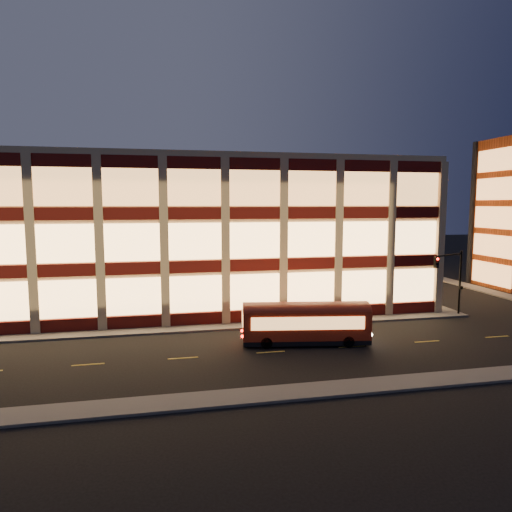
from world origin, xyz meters
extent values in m
plane|color=black|center=(0.00, 0.00, 0.00)|extent=(200.00, 200.00, 0.00)
cube|color=#514F4C|center=(-3.00, 1.00, 0.07)|extent=(54.00, 2.00, 0.15)
cube|color=#514F4C|center=(23.00, 17.00, 0.07)|extent=(2.00, 30.00, 0.15)
cube|color=#514F4C|center=(34.00, 17.00, 0.07)|extent=(2.00, 30.00, 0.15)
cube|color=#514F4C|center=(0.00, -13.00, 0.07)|extent=(100.00, 2.00, 0.15)
cube|color=tan|center=(-3.00, 17.00, 7.00)|extent=(50.00, 30.00, 14.00)
cube|color=tan|center=(-3.00, 17.00, 14.25)|extent=(50.40, 30.40, 0.50)
cube|color=#470C0A|center=(-3.00, 1.88, 0.65)|extent=(50.10, 0.25, 1.00)
cube|color=#FCB969|center=(-3.00, 1.90, 2.75)|extent=(49.00, 0.20, 3.00)
cube|color=#470C0A|center=(22.12, 17.00, 0.65)|extent=(0.25, 30.10, 1.00)
cube|color=#FCB969|center=(22.10, 17.00, 2.75)|extent=(0.20, 29.00, 3.00)
cube|color=#470C0A|center=(-3.00, 1.88, 5.05)|extent=(50.10, 0.25, 1.00)
cube|color=#FCB969|center=(-3.00, 1.90, 7.15)|extent=(49.00, 0.20, 3.00)
cube|color=#470C0A|center=(22.12, 17.00, 5.05)|extent=(0.25, 30.10, 1.00)
cube|color=#FCB969|center=(22.10, 17.00, 7.15)|extent=(0.20, 29.00, 3.00)
cube|color=#470C0A|center=(-3.00, 1.88, 9.45)|extent=(50.10, 0.25, 1.00)
cube|color=#FCB969|center=(-3.00, 1.90, 11.55)|extent=(49.00, 0.20, 3.00)
cube|color=#470C0A|center=(22.12, 17.00, 9.45)|extent=(0.25, 30.10, 1.00)
cube|color=#FCB969|center=(22.10, 17.00, 11.55)|extent=(0.20, 29.00, 3.00)
cube|color=black|center=(36.00, 16.00, 9.00)|extent=(0.60, 0.60, 18.00)
cube|color=#FFA859|center=(35.92, 12.00, 1.80)|extent=(0.16, 6.60, 2.60)
cube|color=#FFA859|center=(35.92, 12.00, 5.20)|extent=(0.16, 6.60, 2.60)
cube|color=#FFA859|center=(35.92, 12.00, 8.60)|extent=(0.16, 6.60, 2.60)
cube|color=#FFA859|center=(35.92, 12.00, 12.00)|extent=(0.16, 6.60, 2.60)
cube|color=#FFA859|center=(35.92, 12.00, 15.40)|extent=(0.16, 6.60, 2.60)
cylinder|color=black|center=(23.50, 0.80, 3.00)|extent=(0.18, 0.18, 6.00)
cylinder|color=black|center=(21.75, 0.05, 5.70)|extent=(3.56, 1.63, 0.14)
cube|color=black|center=(20.00, -0.70, 5.20)|extent=(0.32, 0.32, 0.95)
sphere|color=#FF0C05|center=(20.00, -0.88, 5.50)|extent=(0.20, 0.20, 0.20)
cube|color=black|center=(23.50, 0.60, 2.60)|extent=(0.25, 0.18, 0.28)
cube|color=#951C08|center=(6.96, -4.62, 1.56)|extent=(9.41, 3.72, 2.11)
cube|color=black|center=(6.96, -4.62, 0.32)|extent=(9.41, 3.72, 0.32)
cylinder|color=black|center=(3.90, -5.15, 0.41)|extent=(0.86, 0.40, 0.83)
cylinder|color=black|center=(4.22, -3.16, 0.41)|extent=(0.86, 0.40, 0.83)
cylinder|color=black|center=(9.70, -6.08, 0.41)|extent=(0.86, 0.40, 0.83)
cylinder|color=black|center=(10.02, -4.09, 0.41)|extent=(0.86, 0.40, 0.83)
cube|color=#FFA859|center=(6.77, -5.78, 1.83)|extent=(7.97, 1.34, 0.92)
cube|color=#FFA859|center=(7.15, -3.46, 1.83)|extent=(7.97, 1.34, 0.92)
camera|label=1|loc=(-3.25, -35.70, 10.19)|focal=32.00mm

